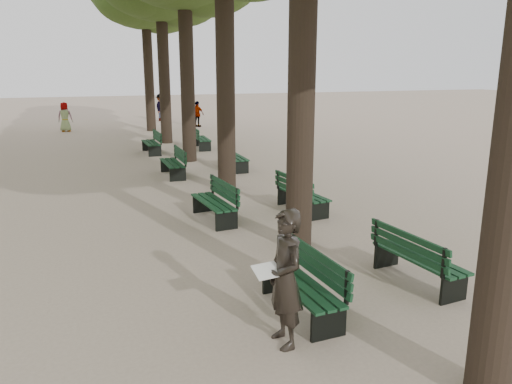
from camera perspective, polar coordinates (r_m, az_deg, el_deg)
name	(u,v)px	position (r m, az deg, el deg)	size (l,w,h in m)	color
ground	(289,331)	(7.06, 3.81, -15.60)	(120.00, 120.00, 0.00)	tan
bench_left_0	(301,296)	(7.43, 5.12, -11.70)	(0.67, 1.83, 0.92)	black
bench_left_1	(214,209)	(11.69, -4.83, -1.98)	(0.74, 1.85, 0.92)	black
bench_left_2	(173,168)	(16.62, -9.50, 2.71)	(0.59, 1.81, 0.92)	black
bench_left_3	(151,147)	(21.26, -11.87, 5.06)	(0.62, 1.82, 0.92)	black
bench_right_0	(418,268)	(8.77, 18.00, -8.21)	(0.74, 1.85, 0.92)	black
bench_right_1	(302,201)	(12.43, 5.32, -1.00)	(0.77, 1.85, 0.92)	black
bench_right_2	(235,162)	(17.54, -2.44, 3.48)	(0.60, 1.81, 0.92)	black
bench_right_3	(202,143)	(22.18, -6.24, 5.64)	(0.66, 1.83, 0.92)	black
man_with_map	(285,279)	(6.38, 3.37, -9.86)	(0.63, 0.74, 1.82)	black
pedestrian_d	(65,117)	(29.88, -21.00, 8.01)	(0.79, 0.32, 1.62)	#262628
pedestrian_c	(197,114)	(30.40, -6.70, 8.84)	(0.90, 0.31, 1.53)	#262628
pedestrian_b	(161,107)	(34.18, -10.83, 9.48)	(1.16, 0.36, 1.80)	#262628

